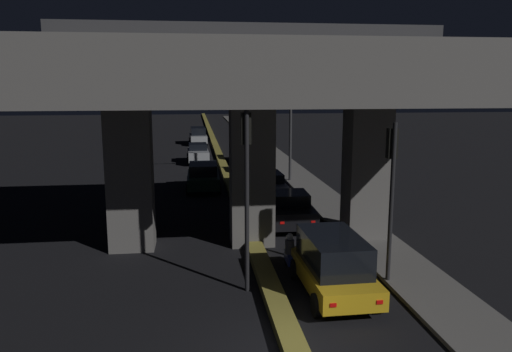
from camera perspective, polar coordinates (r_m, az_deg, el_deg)
median_divider at (r=46.20m, az=-4.31°, el=2.58°), size 0.63×126.00×0.29m
sidewalk_right at (r=39.90m, az=3.34°, el=1.23°), size 2.28×126.00×0.13m
elevated_overpass at (r=19.67m, az=-0.50°, el=10.21°), size 15.24×9.96×8.73m
traffic_light_left_of_median at (r=15.17m, az=-1.11°, el=0.92°), size 0.30×0.49×5.79m
traffic_light_right_of_median at (r=16.38m, az=15.22°, el=0.08°), size 0.30×0.49×5.27m
street_lamp at (r=32.80m, az=3.32°, el=7.93°), size 2.79×0.32×8.43m
car_taxi_yellow_lead at (r=15.77m, az=8.82°, el=-9.86°), size 2.07×4.25×1.86m
car_black_second at (r=23.25m, az=3.78°, el=-3.66°), size 2.13×4.62×1.54m
car_silver_third at (r=29.14m, az=1.25°, el=-0.84°), size 2.08×4.56×1.41m
car_dark_blue_fourth at (r=35.27m, az=0.03°, el=1.42°), size 2.08×4.01×1.77m
car_black_fifth at (r=41.76m, az=-1.54°, el=2.72°), size 1.97×4.41×1.64m
car_dark_green_lead_oncoming at (r=30.77m, az=-6.06°, el=-0.04°), size 2.10×4.14×1.67m
car_silver_second_oncoming at (r=41.61m, az=-6.64°, el=2.62°), size 1.90×4.07×1.62m
car_silver_third_oncoming at (r=54.78m, az=-6.65°, el=4.60°), size 2.03×4.83×1.85m
motorcycle_blue_filtering_near at (r=17.47m, az=3.86°, el=-9.08°), size 0.33×1.83×1.40m
motorcycle_red_filtering_mid at (r=22.33m, az=0.53°, el=-4.63°), size 0.34×1.87×1.48m
pedestrian_on_sidewalk at (r=22.86m, az=12.12°, el=-3.74°), size 0.37×0.37×1.60m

